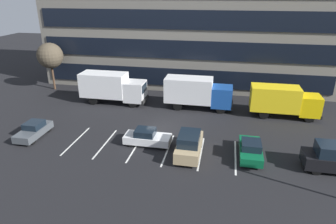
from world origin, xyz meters
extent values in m
plane|color=black|center=(0.00, 0.00, 0.00)|extent=(120.00, 120.00, 0.00)
cube|color=slate|center=(0.00, 18.00, 9.00)|extent=(38.51, 13.21, 18.00)
cube|color=black|center=(0.00, 11.33, 1.98)|extent=(36.97, 0.16, 2.30)
cube|color=black|center=(0.00, 11.33, 5.58)|extent=(36.97, 0.16, 2.30)
cube|color=black|center=(0.00, 11.33, 9.18)|extent=(36.97, 0.16, 2.30)
cube|color=silver|center=(-7.00, -4.02, 0.00)|extent=(0.14, 5.40, 0.01)
cube|color=silver|center=(-4.20, -4.02, 0.00)|extent=(0.14, 5.40, 0.01)
cube|color=silver|center=(-1.40, -4.02, 0.00)|extent=(0.14, 5.40, 0.01)
cube|color=silver|center=(1.40, -4.02, 0.00)|extent=(0.14, 5.40, 0.01)
cube|color=silver|center=(4.20, -4.02, 0.00)|extent=(0.14, 5.40, 0.01)
cube|color=silver|center=(7.00, -4.02, 0.00)|extent=(0.14, 5.40, 0.01)
cube|color=#194799|center=(5.48, 6.00, 1.61)|extent=(2.21, 2.41, 2.21)
cube|color=black|center=(6.57, 6.00, 2.05)|extent=(0.06, 2.03, 0.97)
cube|color=white|center=(1.77, 6.00, 2.16)|extent=(5.23, 2.51, 2.71)
cube|color=black|center=(6.64, 6.00, 0.65)|extent=(0.20, 2.41, 0.40)
cylinder|color=black|center=(5.48, 7.03, 0.50)|extent=(1.01, 0.30, 1.01)
cylinder|color=black|center=(5.48, 4.96, 0.50)|extent=(1.01, 0.30, 1.01)
cylinder|color=black|center=(0.72, 7.03, 0.50)|extent=(1.01, 0.30, 1.01)
cylinder|color=black|center=(0.72, 4.96, 0.50)|extent=(1.01, 0.30, 1.01)
cube|color=white|center=(-4.47, 5.84, 1.64)|extent=(2.25, 2.45, 2.25)
cube|color=black|center=(-3.36, 5.84, 2.09)|extent=(0.06, 2.06, 0.99)
cube|color=white|center=(-8.25, 5.84, 2.20)|extent=(5.32, 2.56, 2.76)
cube|color=black|center=(-3.29, 5.84, 0.66)|extent=(0.20, 2.45, 0.41)
cylinder|color=black|center=(-4.47, 6.89, 0.51)|extent=(1.02, 0.31, 1.02)
cylinder|color=black|center=(-4.47, 4.79, 0.51)|extent=(1.02, 0.31, 1.02)
cylinder|color=black|center=(-9.32, 6.89, 0.51)|extent=(1.02, 0.31, 1.02)
cylinder|color=black|center=(-9.32, 4.79, 0.51)|extent=(1.02, 0.31, 1.02)
cube|color=yellow|center=(14.40, 5.33, 1.50)|extent=(2.07, 2.26, 2.07)
cube|color=black|center=(15.42, 5.33, 1.92)|extent=(0.06, 1.90, 0.91)
cube|color=yellow|center=(10.93, 5.33, 2.02)|extent=(4.89, 2.35, 2.54)
cube|color=black|center=(15.49, 5.33, 0.61)|extent=(0.19, 2.26, 0.38)
cylinder|color=black|center=(14.40, 6.29, 0.47)|extent=(0.94, 0.28, 0.94)
cylinder|color=black|center=(14.40, 4.36, 0.47)|extent=(0.94, 0.28, 0.94)
cylinder|color=black|center=(9.95, 6.29, 0.47)|extent=(0.94, 0.28, 0.94)
cylinder|color=black|center=(9.95, 4.36, 0.47)|extent=(0.94, 0.28, 0.94)
cube|color=#474C51|center=(-11.08, -4.09, 0.53)|extent=(1.63, 3.89, 0.63)
cube|color=black|center=(-11.08, -3.89, 1.12)|extent=(1.43, 1.64, 0.54)
cylinder|color=black|center=(-10.38, -5.33, 0.27)|extent=(0.20, 0.54, 0.54)
cylinder|color=black|center=(-11.79, -5.33, 0.27)|extent=(0.20, 0.54, 0.54)
cylinder|color=black|center=(-10.38, -2.84, 0.27)|extent=(0.20, 0.54, 0.54)
cylinder|color=black|center=(-11.79, -2.84, 0.27)|extent=(0.20, 0.54, 0.54)
cube|color=tan|center=(3.26, -4.42, 0.72)|extent=(1.87, 4.40, 0.91)
cube|color=black|center=(3.26, -4.64, 1.58)|extent=(1.64, 2.42, 0.81)
cylinder|color=black|center=(2.44, -3.01, 0.33)|extent=(0.21, 0.65, 0.65)
cylinder|color=black|center=(4.08, -3.01, 0.33)|extent=(0.21, 0.65, 0.65)
cylinder|color=black|center=(2.44, -5.83, 0.33)|extent=(0.21, 0.65, 0.65)
cylinder|color=black|center=(4.08, -5.83, 0.33)|extent=(0.21, 0.65, 0.65)
cube|color=#0C5933|center=(8.13, -3.80, 0.56)|extent=(1.71, 4.07, 0.66)
cube|color=black|center=(8.13, -4.00, 1.17)|extent=(1.50, 1.71, 0.57)
cylinder|color=black|center=(7.39, -2.49, 0.28)|extent=(0.21, 0.57, 0.57)
cylinder|color=black|center=(8.86, -2.49, 0.28)|extent=(0.21, 0.57, 0.57)
cylinder|color=black|center=(7.39, -5.10, 0.28)|extent=(0.21, 0.57, 0.57)
cylinder|color=black|center=(8.86, -5.10, 0.28)|extent=(0.21, 0.57, 0.57)
cube|color=black|center=(14.24, -4.58, 0.77)|extent=(4.72, 2.00, 0.97)
cube|color=black|center=(14.01, -4.58, 1.70)|extent=(2.59, 1.76, 0.87)
cylinder|color=black|center=(12.73, -3.70, 0.35)|extent=(0.70, 0.23, 0.70)
cylinder|color=black|center=(12.73, -5.46, 0.35)|extent=(0.70, 0.23, 0.70)
cube|color=white|center=(-0.51, -3.43, 0.55)|extent=(4.00, 1.67, 0.65)
cube|color=black|center=(-0.71, -3.43, 1.15)|extent=(1.68, 1.47, 0.56)
cylinder|color=black|center=(0.77, -2.71, 0.28)|extent=(0.56, 0.20, 0.56)
cylinder|color=black|center=(0.77, -4.16, 0.28)|extent=(0.56, 0.20, 0.56)
cylinder|color=black|center=(-1.79, -2.71, 0.28)|extent=(0.56, 0.20, 0.56)
cylinder|color=black|center=(-1.79, -4.16, 0.28)|extent=(0.56, 0.20, 0.56)
cylinder|color=#473323|center=(-17.00, 9.27, 1.63)|extent=(0.28, 0.28, 3.27)
sphere|color=#4C4233|center=(-17.00, 9.27, 4.57)|extent=(3.33, 3.33, 3.33)
camera|label=1|loc=(5.74, -25.50, 12.46)|focal=31.67mm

